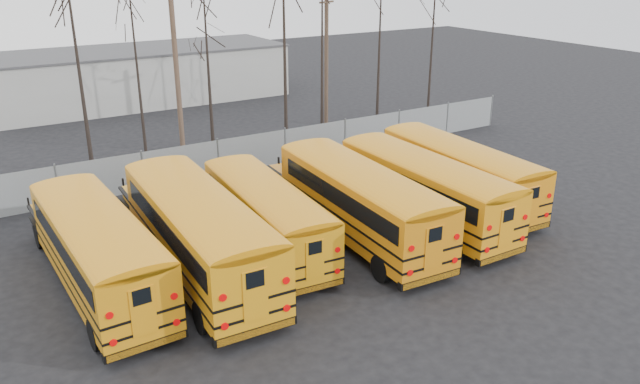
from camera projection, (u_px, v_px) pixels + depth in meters
ground at (345, 267)px, 23.58m from camera, size 120.00×120.00×0.00m
fence at (219, 158)px, 32.76m from camera, size 40.00×0.04×2.00m
distant_building at (142, 76)px, 49.28m from camera, size 22.00×8.00×4.00m
bus_a at (96, 244)px, 21.35m from camera, size 2.87×10.94×3.04m
bus_b at (196, 226)px, 22.42m from camera, size 3.09×11.81×3.28m
bus_c at (264, 210)px, 24.54m from camera, size 3.06×10.17×2.81m
bus_d at (357, 196)px, 25.37m from camera, size 3.19×11.43×3.16m
bus_e at (422, 184)px, 26.84m from camera, size 2.53×10.94×3.06m
bus_f at (456, 168)px, 29.08m from camera, size 2.89×10.68×2.96m
utility_pole_left at (176, 69)px, 35.61m from camera, size 1.60×0.83×9.57m
utility_pole_right at (326, 59)px, 41.78m from camera, size 1.46×0.74×8.68m
tree_3 at (79, 67)px, 31.79m from camera, size 0.26×0.26×11.34m
tree_4 at (137, 66)px, 34.43m from camera, size 0.26×0.26×10.47m
tree_5 at (208, 69)px, 36.71m from camera, size 0.26×0.26×9.35m
tree_6 at (285, 48)px, 34.89m from camera, size 0.26×0.26×12.22m
tree_7 at (322, 50)px, 40.15m from camera, size 0.26×0.26×10.52m
tree_8 at (379, 42)px, 42.54m from camera, size 0.26×0.26×10.76m
tree_9 at (433, 33)px, 43.62m from camera, size 0.26×0.26×11.68m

